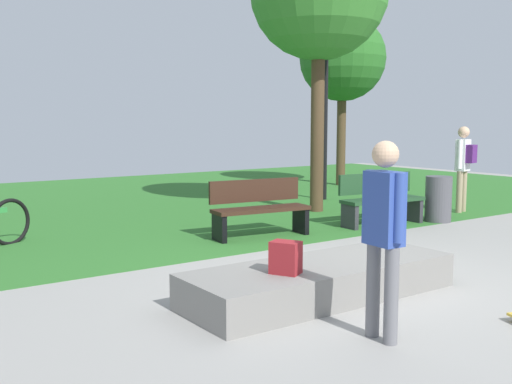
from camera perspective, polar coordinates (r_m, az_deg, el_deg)
ground_plane at (r=7.06m, az=10.30°, el=-8.58°), size 28.00×28.00×0.00m
grass_lawn at (r=13.84m, az=-14.15°, el=-1.10°), size 26.60×11.89×0.01m
concrete_ledge at (r=6.48m, az=6.16°, el=-8.25°), size 3.02×1.04×0.36m
backpack_on_ledge at (r=5.95m, az=2.81°, el=-6.18°), size 0.31×0.34×0.32m
skater_performing_trick at (r=5.16m, az=11.93°, el=-3.08°), size 0.22×0.43×1.69m
park_bench_near_lamppost at (r=10.98m, az=11.63°, el=-0.54°), size 1.64×0.63×0.91m
park_bench_far_right at (r=9.64m, az=0.31°, el=-1.41°), size 1.65×0.66×0.91m
tree_slender_maple at (r=17.49m, az=8.14°, el=12.31°), size 2.41×2.41×4.79m
lamp_post at (r=14.20m, az=6.56°, el=10.40°), size 0.28×0.28×4.58m
trash_bin at (r=11.58m, az=16.79°, el=-0.63°), size 0.48×0.48×0.83m
pedestrian_with_backpack at (r=12.83m, az=18.98°, el=2.78°), size 0.42×0.40×1.73m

